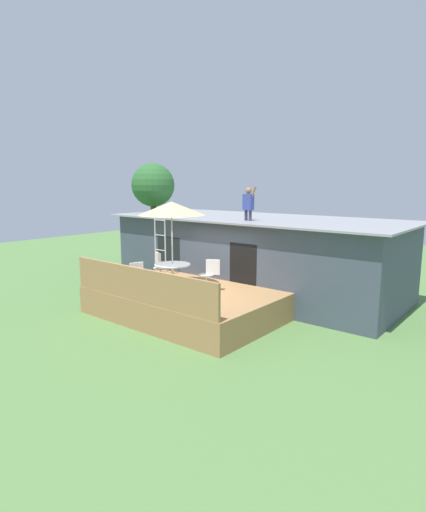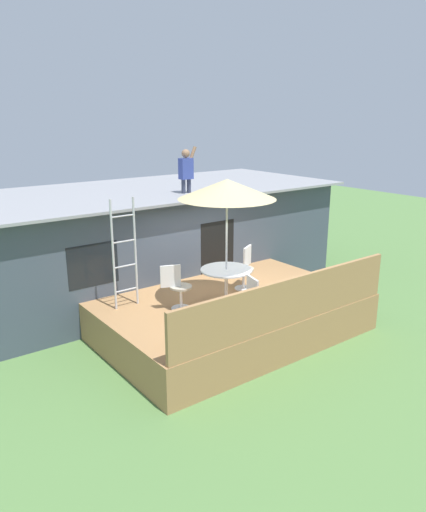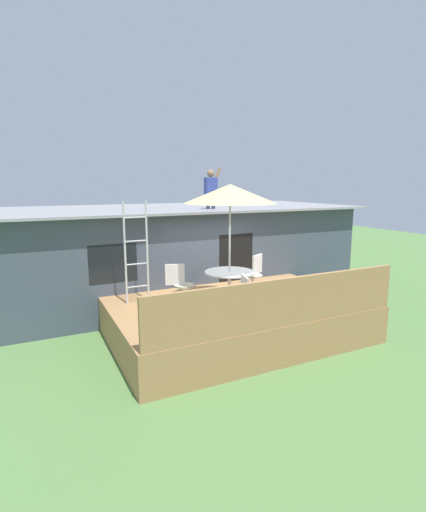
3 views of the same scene
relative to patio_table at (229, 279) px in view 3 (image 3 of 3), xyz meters
name	(u,v)px [view 3 (image 3 of 3)]	position (x,y,z in m)	size (l,w,h in m)	color
ground_plane	(235,335)	(0.29, 0.24, -1.39)	(40.00, 40.00, 0.00)	#567F42
house	(177,251)	(0.29, 3.83, -0.04)	(10.50, 4.50, 2.67)	#424C5B
deck	(236,318)	(0.29, 0.24, -0.99)	(5.38, 3.57, 0.80)	#A87A4C
deck_railing	(283,303)	(0.29, -1.50, -0.14)	(5.28, 0.08, 0.90)	#A87A4C
patio_table	(229,279)	(0.00, 0.00, 0.00)	(1.04, 1.04, 0.74)	silver
patio_umbrella	(230,194)	(0.00, 0.00, 1.76)	(1.90, 1.90, 2.54)	silver
step_ladder	(136,253)	(-1.67, 1.10, 0.51)	(0.52, 0.04, 2.20)	silver
person_figure	(211,186)	(0.83, 2.61, 1.90)	(0.47, 0.20, 1.11)	#33384C
patio_chair_left	(181,286)	(-0.94, 0.37, -0.13)	(0.60, 0.44, 0.92)	silver
patio_chair_right	(254,275)	(0.94, 0.51, -0.13)	(0.58, 0.44, 0.92)	silver
patio_chair_near	(243,299)	(-0.25, -0.98, -0.13)	(0.44, 0.61, 0.92)	silver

